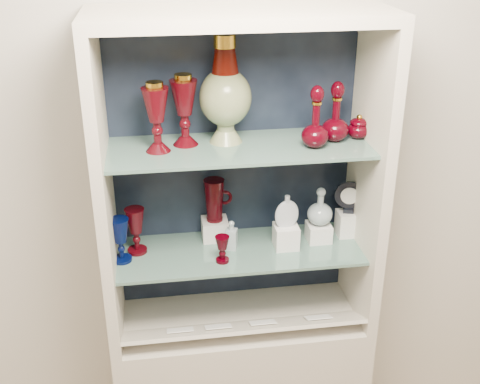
{
  "coord_description": "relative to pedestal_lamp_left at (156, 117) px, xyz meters",
  "views": [
    {
      "loc": [
        -0.29,
        -0.42,
        2.22
      ],
      "look_at": [
        0.0,
        1.53,
        1.3
      ],
      "focal_mm": 45.0,
      "sensor_mm": 36.0,
      "label": 1
    }
  ],
  "objects": [
    {
      "name": "wall_back",
      "position": [
        0.28,
        0.21,
        -0.19
      ],
      "size": [
        3.5,
        0.02,
        2.8
      ],
      "primitive_type": "cube",
      "color": "beige",
      "rests_on": "ground"
    },
    {
      "name": "cabinet_back_panel",
      "position": [
        0.28,
        0.18,
        -0.27
      ],
      "size": [
        0.98,
        0.02,
        1.15
      ],
      "primitive_type": "cube",
      "color": "black",
      "rests_on": "cabinet_base"
    },
    {
      "name": "cabinet_side_left",
      "position": [
        -0.2,
        -0.01,
        -0.27
      ],
      "size": [
        0.04,
        0.4,
        1.15
      ],
      "primitive_type": "cube",
      "color": "beige",
      "rests_on": "cabinet_base"
    },
    {
      "name": "cabinet_side_right",
      "position": [
        0.76,
        -0.01,
        -0.27
      ],
      "size": [
        0.04,
        0.4,
        1.15
      ],
      "primitive_type": "cube",
      "color": "beige",
      "rests_on": "cabinet_base"
    },
    {
      "name": "cabinet_top_cap",
      "position": [
        0.28,
        -0.01,
        0.33
      ],
      "size": [
        1.0,
        0.4,
        0.04
      ],
      "primitive_type": "cube",
      "color": "beige",
      "rests_on": "cabinet_side_left"
    },
    {
      "name": "shelf_lower",
      "position": [
        0.28,
        0.01,
        -0.55
      ],
      "size": [
        0.92,
        0.34,
        0.01
      ],
      "primitive_type": "cube",
      "color": "slate",
      "rests_on": "cabinet_side_left"
    },
    {
      "name": "shelf_upper",
      "position": [
        0.28,
        0.01,
        -0.13
      ],
      "size": [
        0.92,
        0.34,
        0.01
      ],
      "primitive_type": "cube",
      "color": "slate",
      "rests_on": "cabinet_side_left"
    },
    {
      "name": "label_ledge",
      "position": [
        0.28,
        -0.12,
        -0.81
      ],
      "size": [
        0.92,
        0.17,
        0.09
      ],
      "primitive_type": "cube",
      "rotation": [
        -0.44,
        0.0,
        0.0
      ],
      "color": "beige",
      "rests_on": "cabinet_base"
    },
    {
      "name": "label_card_0",
      "position": [
        0.57,
        -0.12,
        -0.8
      ],
      "size": [
        0.1,
        0.06,
        0.03
      ],
      "primitive_type": "cube",
      "rotation": [
        -0.44,
        0.0,
        0.0
      ],
      "color": "white",
      "rests_on": "label_ledge"
    },
    {
      "name": "label_card_1",
      "position": [
        0.04,
        -0.12,
        -0.8
      ],
      "size": [
        0.1,
        0.06,
        0.03
      ],
      "primitive_type": "cube",
      "rotation": [
        -0.44,
        0.0,
        0.0
      ],
      "color": "white",
      "rests_on": "label_ledge"
    },
    {
      "name": "label_card_2",
      "position": [
        0.35,
        -0.12,
        -0.8
      ],
      "size": [
        0.1,
        0.06,
        0.03
      ],
      "primitive_type": "cube",
      "rotation": [
        -0.44,
        0.0,
        0.0
      ],
      "color": "white",
      "rests_on": "label_ledge"
    },
    {
      "name": "label_card_3",
      "position": [
        0.18,
        -0.12,
        -0.8
      ],
      "size": [
        0.1,
        0.06,
        0.03
      ],
      "primitive_type": "cube",
      "rotation": [
        -0.44,
        0.0,
        0.0
      ],
      "color": "white",
      "rests_on": "label_ledge"
    },
    {
      "name": "pedestal_lamp_left",
      "position": [
        0.0,
        0.0,
        0.0
      ],
      "size": [
        0.1,
        0.1,
        0.24
      ],
      "primitive_type": null,
      "rotation": [
        0.0,
        0.0,
        -0.07
      ],
      "color": "#42060C",
      "rests_on": "shelf_upper"
    },
    {
      "name": "pedestal_lamp_right",
      "position": [
        0.1,
        0.05,
        0.0
      ],
      "size": [
        0.12,
        0.12,
        0.25
      ],
      "primitive_type": null,
      "rotation": [
        0.0,
        0.0,
        0.34
      ],
      "color": "#42060C",
      "rests_on": "shelf_upper"
    },
    {
      "name": "enamel_urn",
      "position": [
        0.24,
        0.06,
        0.07
      ],
      "size": [
        0.19,
        0.19,
        0.38
      ],
      "primitive_type": null,
      "rotation": [
        0.0,
        0.0,
        0.05
      ],
      "color": "#104113",
      "rests_on": "shelf_upper"
    },
    {
      "name": "ruby_decanter_a",
      "position": [
        0.54,
        -0.04,
        0.0
      ],
      "size": [
        0.12,
        0.12,
        0.25
      ],
      "primitive_type": null,
      "rotation": [
        0.0,
        0.0,
        0.25
      ],
      "color": "#3D0009",
      "rests_on": "shelf_upper"
    },
    {
      "name": "ruby_decanter_b",
      "position": [
        0.63,
        0.01,
        -0.01
      ],
      "size": [
        0.1,
        0.1,
        0.23
      ],
      "primitive_type": null,
      "rotation": [
        0.0,
        0.0,
        -0.06
      ],
      "color": "#3D0009",
      "rests_on": "shelf_upper"
    },
    {
      "name": "lidded_bowl",
      "position": [
        0.72,
        0.02,
        -0.08
      ],
      "size": [
        0.09,
        0.09,
        0.09
      ],
      "primitive_type": null,
      "rotation": [
        0.0,
        0.0,
        0.14
      ],
      "color": "#3D0009",
      "rests_on": "shelf_upper"
    },
    {
      "name": "cobalt_goblet",
      "position": [
        -0.16,
        -0.01,
        -0.46
      ],
      "size": [
        0.09,
        0.09,
        0.17
      ],
      "primitive_type": null,
      "rotation": [
        0.0,
        0.0,
        0.32
      ],
      "color": "#040C38",
      "rests_on": "shelf_lower"
    },
    {
      "name": "ruby_goblet_tall",
      "position": [
        -0.1,
        0.04,
        -0.45
      ],
      "size": [
        0.08,
        0.08,
        0.18
      ],
      "primitive_type": null,
      "rotation": [
        0.0,
        0.0,
        0.03
      ],
      "color": "#42060C",
      "rests_on": "shelf_lower"
    },
    {
      "name": "ruby_goblet_small",
      "position": [
        0.21,
        -0.07,
        -0.49
      ],
      "size": [
        0.06,
        0.06,
        0.1
      ],
      "primitive_type": null,
      "rotation": [
        0.0,
        0.0,
        -0.06
      ],
      "color": "#3D0009",
      "rests_on": "shelf_lower"
    },
    {
      "name": "riser_ruby_pitcher",
      "position": [
        0.2,
        0.11,
        -0.5
      ],
      "size": [
        0.1,
        0.1,
        0.08
      ],
      "primitive_type": "cube",
      "color": "silver",
      "rests_on": "shelf_lower"
    },
    {
      "name": "ruby_pitcher",
      "position": [
        0.2,
        0.11,
        -0.38
      ],
      "size": [
        0.13,
        0.08,
        0.17
      ],
      "primitive_type": null,
      "rotation": [
        0.0,
        0.0,
        0.02
      ],
      "color": "#42060C",
      "rests_on": "riser_ruby_pitcher"
    },
    {
      "name": "clear_square_bottle",
      "position": [
        0.26,
        0.01,
        -0.48
      ],
      "size": [
        0.05,
        0.05,
        0.12
      ],
      "primitive_type": null,
      "rotation": [
        0.0,
        0.0,
        -0.34
      ],
      "color": "#94A7AD",
      "rests_on": "shelf_lower"
    },
    {
      "name": "riser_flat_flask",
      "position": [
        0.46,
        -0.0,
        -0.5
      ],
      "size": [
        0.09,
        0.09,
        0.09
      ],
      "primitive_type": "cube",
      "color": "silver",
      "rests_on": "shelf_lower"
    },
    {
      "name": "flat_flask",
      "position": [
        0.46,
        -0.0,
        -0.39
      ],
      "size": [
        0.1,
        0.05,
        0.13
      ],
      "primitive_type": null,
      "rotation": [
        0.0,
        0.0,
        0.13
      ],
      "color": "silver",
      "rests_on": "riser_flat_flask"
    },
    {
      "name": "riser_clear_round_decanter",
      "position": [
        0.6,
        0.03,
        -0.51
      ],
      "size": [
        0.09,
        0.09,
        0.07
      ],
      "primitive_type": "cube",
      "color": "silver",
      "rests_on": "shelf_lower"
    },
    {
      "name": "clear_round_decanter",
      "position": [
        0.6,
        0.03,
        -0.4
      ],
      "size": [
        0.12,
        0.12,
        0.15
      ],
      "primitive_type": null,
      "rotation": [
        0.0,
        0.0,
        -0.28
      ],
      "color": "#94A7AD",
      "rests_on": "riser_clear_round_decanter"
    },
    {
      "name": "riser_cameo_medallion",
      "position": [
        0.72,
        0.06,
        -0.49
      ],
      "size": [
        0.08,
        0.08,
        0.1
      ],
      "primitive_type": "cube",
      "color": "silver",
      "rests_on": "shelf_lower"
    },
    {
      "name": "cameo_medallion",
      "position": [
        0.72,
        0.06,
        -0.37
      ],
      "size": [
        0.12,
        0.07,
        0.13
      ],
      "primitive_type": null,
      "rotation": [
        0.0,
        0.0,
        -0.27
      ],
      "color": "black",
      "rests_on": "riser_cameo_medallion"
    }
  ]
}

